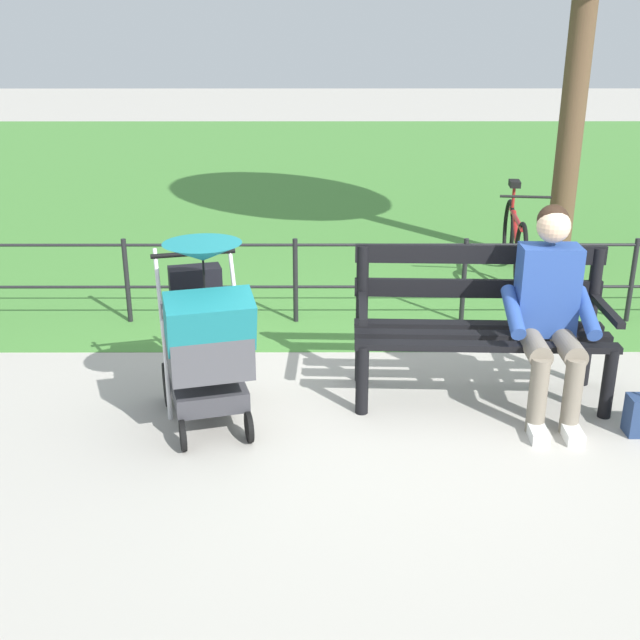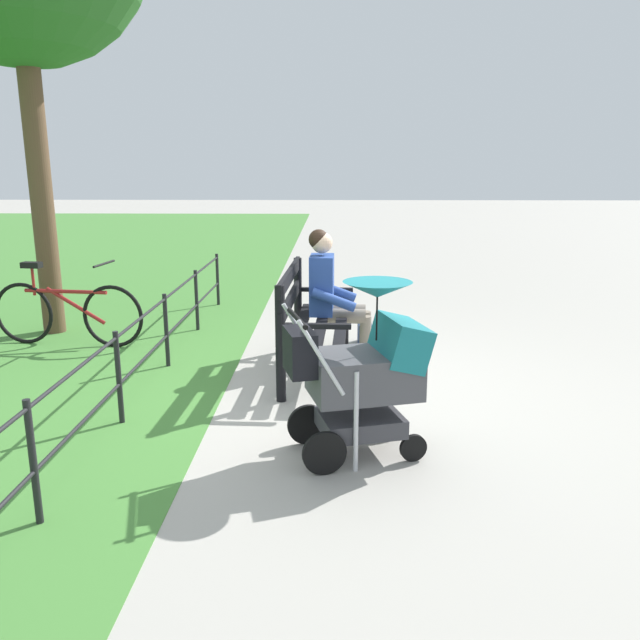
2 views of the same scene
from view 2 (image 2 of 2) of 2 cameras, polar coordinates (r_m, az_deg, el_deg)
name	(u,v)px [view 2 (image 2 of 2)]	position (r m, az deg, el deg)	size (l,w,h in m)	color
ground_plane	(320,392)	(5.39, -0.01, -6.47)	(60.00, 60.00, 0.00)	#ADA89E
park_bench	(308,317)	(5.75, -1.05, 0.31)	(1.62, 0.66, 0.96)	black
person_on_bench	(333,292)	(6.08, 1.18, 2.49)	(0.55, 0.74, 1.28)	slate
stroller	(365,367)	(4.11, 4.03, -4.26)	(0.70, 0.98, 1.15)	black
handbag	(365,333)	(6.77, 4.01, -1.14)	(0.32, 0.14, 0.37)	navy
park_fence	(145,343)	(5.49, -15.38, -2.04)	(6.85, 0.04, 0.70)	black
bicycle	(67,312)	(7.17, -21.70, 0.69)	(0.44, 1.65, 0.89)	black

